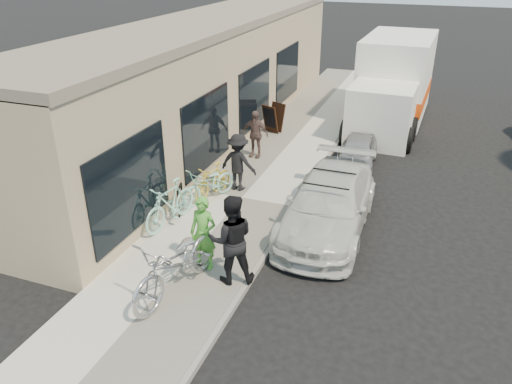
% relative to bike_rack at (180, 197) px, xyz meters
% --- Properties ---
extents(ground, '(120.00, 120.00, 0.00)m').
position_rel_bike_rack_xyz_m(ground, '(3.17, -1.62, -0.62)').
color(ground, black).
rests_on(ground, ground).
extents(sidewalk, '(3.00, 34.00, 0.15)m').
position_rel_bike_rack_xyz_m(sidewalk, '(1.17, 1.38, -0.54)').
color(sidewalk, beige).
rests_on(sidewalk, ground).
extents(curb, '(0.12, 34.00, 0.13)m').
position_rel_bike_rack_xyz_m(curb, '(2.72, 1.38, -0.55)').
color(curb, gray).
rests_on(curb, ground).
extents(storefront, '(3.60, 20.00, 4.22)m').
position_rel_bike_rack_xyz_m(storefront, '(-2.07, 6.37, 1.51)').
color(storefront, tan).
rests_on(storefront, ground).
extents(bike_rack, '(0.21, 0.53, 0.77)m').
position_rel_bike_rack_xyz_m(bike_rack, '(0.00, 0.00, 0.00)').
color(bike_rack, black).
rests_on(bike_rack, sidewalk).
extents(sandwich_board, '(0.84, 0.85, 1.05)m').
position_rel_bike_rack_xyz_m(sandwich_board, '(0.22, 6.93, 0.07)').
color(sandwich_board, black).
rests_on(sandwich_board, sidewalk).
extents(sedan_white, '(2.05, 4.84, 1.43)m').
position_rel_bike_rack_xyz_m(sedan_white, '(3.74, 0.81, 0.08)').
color(sedan_white, silver).
rests_on(sedan_white, ground).
extents(sedan_silver, '(1.34, 2.97, 0.99)m').
position_rel_bike_rack_xyz_m(sedan_silver, '(3.72, 4.99, -0.12)').
color(sedan_silver, '#9E9DA2').
rests_on(sedan_silver, ground).
extents(moving_truck, '(2.71, 6.81, 3.31)m').
position_rel_bike_rack_xyz_m(moving_truck, '(4.14, 10.22, 0.85)').
color(moving_truck, white).
rests_on(moving_truck, ground).
extents(tandem_bike, '(1.34, 2.69, 1.35)m').
position_rel_bike_rack_xyz_m(tandem_bike, '(1.55, -2.99, 0.21)').
color(tandem_bike, '#B9BABC').
rests_on(tandem_bike, sidewalk).
extents(woman_rider, '(0.63, 0.43, 1.67)m').
position_rel_bike_rack_xyz_m(woman_rider, '(1.65, -2.00, 0.37)').
color(woman_rider, green).
rests_on(woman_rider, sidewalk).
extents(man_standing, '(1.18, 1.08, 1.96)m').
position_rel_bike_rack_xyz_m(man_standing, '(2.40, -2.23, 0.51)').
color(man_standing, black).
rests_on(man_standing, sidewalk).
extents(cruiser_bike_a, '(0.82, 1.96, 1.14)m').
position_rel_bike_rack_xyz_m(cruiser_bike_a, '(0.05, -0.60, 0.11)').
color(cruiser_bike_a, '#99E4CD').
rests_on(cruiser_bike_a, sidewalk).
extents(cruiser_bike_b, '(1.30, 1.97, 0.98)m').
position_rel_bike_rack_xyz_m(cruiser_bike_b, '(0.39, 0.92, 0.02)').
color(cruiser_bike_b, '#99E4CD').
rests_on(cruiser_bike_b, sidewalk).
extents(cruiser_bike_c, '(0.80, 1.60, 0.93)m').
position_rel_bike_rack_xyz_m(cruiser_bike_c, '(0.36, 1.23, -0.00)').
color(cruiser_bike_c, yellow).
rests_on(cruiser_bike_c, sidewalk).
extents(bystander_a, '(1.14, 0.73, 1.67)m').
position_rel_bike_rack_xyz_m(bystander_a, '(0.88, 1.86, 0.37)').
color(bystander_a, black).
rests_on(bystander_a, sidewalk).
extents(bystander_b, '(0.94, 0.43, 1.58)m').
position_rel_bike_rack_xyz_m(bystander_b, '(0.45, 4.37, 0.32)').
color(bystander_b, brown).
rests_on(bystander_b, sidewalk).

